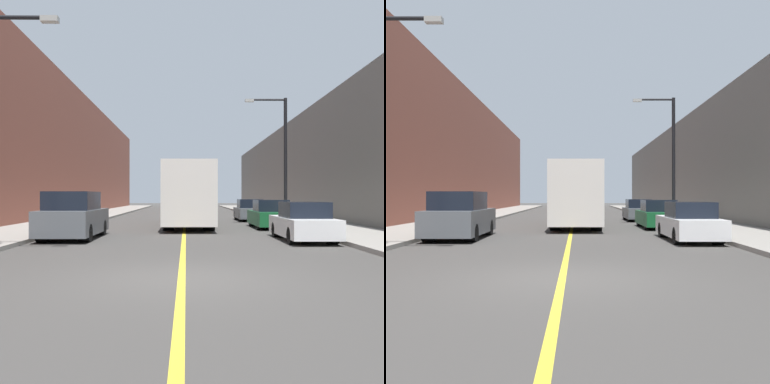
# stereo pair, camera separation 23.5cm
# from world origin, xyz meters

# --- Properties ---
(ground_plane) EXTENTS (200.00, 200.00, 0.00)m
(ground_plane) POSITION_xyz_m (0.00, 0.00, 0.00)
(ground_plane) COLOR #3F3D3A
(sidewalk_left) EXTENTS (3.78, 72.00, 0.15)m
(sidewalk_left) POSITION_xyz_m (-7.52, 30.00, 0.08)
(sidewalk_left) COLOR gray
(sidewalk_left) RESTS_ON ground
(sidewalk_right) EXTENTS (3.78, 72.00, 0.15)m
(sidewalk_right) POSITION_xyz_m (7.52, 30.00, 0.08)
(sidewalk_right) COLOR gray
(sidewalk_right) RESTS_ON ground
(building_row_left) EXTENTS (4.00, 72.00, 11.25)m
(building_row_left) POSITION_xyz_m (-11.41, 30.00, 5.62)
(building_row_left) COLOR brown
(building_row_left) RESTS_ON ground
(building_row_right) EXTENTS (4.00, 72.00, 8.47)m
(building_row_right) POSITION_xyz_m (11.41, 30.00, 4.24)
(building_row_right) COLOR #66605B
(building_row_right) RESTS_ON ground
(road_center_line) EXTENTS (0.16, 72.00, 0.01)m
(road_center_line) POSITION_xyz_m (0.00, 30.00, 0.00)
(road_center_line) COLOR gold
(road_center_line) RESTS_ON ground
(bus) EXTENTS (2.57, 11.37, 3.40)m
(bus) POSITION_xyz_m (0.23, 16.46, 1.82)
(bus) COLOR silver
(bus) RESTS_ON ground
(parked_suv_left) EXTENTS (2.00, 4.72, 1.89)m
(parked_suv_left) POSITION_xyz_m (-4.45, 8.80, 0.88)
(parked_suv_left) COLOR #51565B
(parked_suv_left) RESTS_ON ground
(car_right_near) EXTENTS (1.76, 4.58, 1.49)m
(car_right_near) POSITION_xyz_m (4.60, 7.91, 0.68)
(car_right_near) COLOR silver
(car_right_near) RESTS_ON ground
(car_right_mid) EXTENTS (1.83, 4.49, 1.52)m
(car_right_mid) POSITION_xyz_m (4.59, 14.64, 0.68)
(car_right_mid) COLOR #145128
(car_right_mid) RESTS_ON ground
(car_right_far) EXTENTS (1.78, 4.29, 1.50)m
(car_right_far) POSITION_xyz_m (4.50, 21.87, 0.68)
(car_right_far) COLOR #51565B
(car_right_far) RESTS_ON ground
(street_lamp_right) EXTENTS (2.47, 0.24, 7.32)m
(street_lamp_right) POSITION_xyz_m (5.72, 16.90, 4.33)
(street_lamp_right) COLOR black
(street_lamp_right) RESTS_ON sidewalk_right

